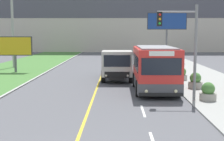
% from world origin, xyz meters
% --- Properties ---
extents(apartment_block_background, '(80.00, 8.04, 19.57)m').
position_xyz_m(apartment_block_background, '(0.00, 59.64, 9.79)').
color(apartment_block_background, beige).
rests_on(apartment_block_background, ground_plane).
extents(city_bus, '(2.74, 6.02, 3.00)m').
position_xyz_m(city_bus, '(3.96, 13.03, 1.52)').
color(city_bus, red).
rests_on(city_bus, ground_plane).
extents(dump_truck, '(2.46, 6.30, 2.49)m').
position_xyz_m(dump_truck, '(1.43, 17.76, 1.28)').
color(dump_truck, black).
rests_on(dump_truck, ground_plane).
extents(utility_pole_far, '(1.80, 0.28, 10.69)m').
position_xyz_m(utility_pole_far, '(-10.23, 27.32, 5.40)').
color(utility_pole_far, '#9E9E99').
rests_on(utility_pole_far, ground_plane).
extents(traffic_light_mast, '(2.28, 0.32, 5.46)m').
position_xyz_m(traffic_light_mast, '(5.19, 10.15, 3.49)').
color(traffic_light_mast, slate).
rests_on(traffic_light_mast, ground_plane).
extents(billboard_large, '(5.11, 0.24, 6.50)m').
position_xyz_m(billboard_large, '(7.87, 33.35, 5.11)').
color(billboard_large, '#59595B').
rests_on(billboard_large, ground_plane).
extents(billboard_small, '(3.40, 0.24, 3.55)m').
position_xyz_m(billboard_small, '(-8.60, 22.90, 2.50)').
color(billboard_small, '#59595B').
rests_on(billboard_small, ground_plane).
extents(planter_round_near, '(0.93, 0.93, 1.05)m').
position_xyz_m(planter_round_near, '(6.60, 9.93, 0.54)').
color(planter_round_near, gray).
rests_on(planter_round_near, sidewalk_right).
extents(planter_round_second, '(0.97, 0.97, 1.11)m').
position_xyz_m(planter_round_second, '(6.84, 13.79, 0.57)').
color(planter_round_second, gray).
rests_on(planter_round_second, sidewalk_right).
extents(planter_round_third, '(0.93, 0.93, 1.06)m').
position_xyz_m(planter_round_third, '(6.67, 17.65, 0.54)').
color(planter_round_third, gray).
rests_on(planter_round_third, sidewalk_right).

